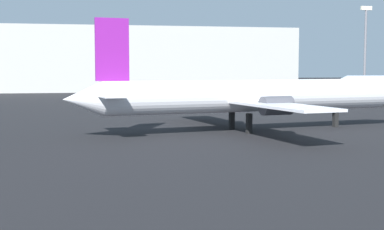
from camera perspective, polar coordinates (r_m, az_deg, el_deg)
The scene contains 3 objects.
airplane_on_taxiway at distance 50.20m, azimuth 6.11°, elevation 1.99°, with size 34.28×26.34×9.77m.
light_mast_right at distance 122.00m, azimuth 17.50°, elevation 6.93°, with size 2.40×0.50×18.59m.
terminal_building at distance 139.78m, azimuth -6.39°, elevation 5.73°, with size 82.35×18.22×15.70m, color #B7B7B2.
Camera 1 is at (-1.45, -9.50, 5.71)m, focal length 51.51 mm.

